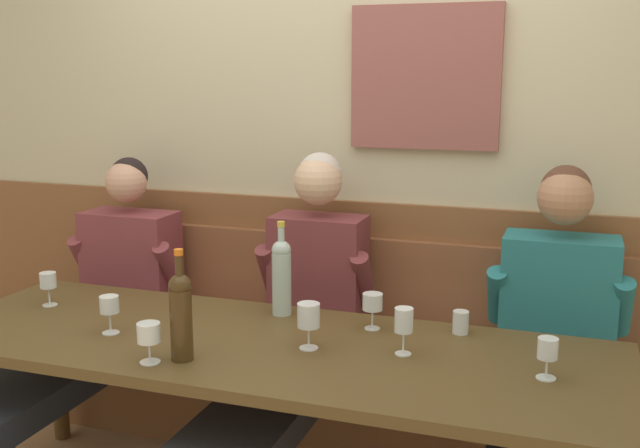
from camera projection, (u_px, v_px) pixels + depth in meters
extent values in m
cube|color=beige|center=(345.00, 133.00, 3.41)|extent=(6.80, 0.08, 2.80)
cube|color=#8E504C|center=(425.00, 78.00, 3.19)|extent=(0.64, 0.04, 0.61)
cube|color=brown|center=(340.00, 315.00, 3.53)|extent=(6.80, 0.03, 1.10)
cube|color=brown|center=(325.00, 400.00, 3.39)|extent=(2.81, 0.42, 0.44)
cube|color=brown|center=(325.00, 349.00, 3.34)|extent=(2.75, 0.39, 0.05)
cube|color=brown|center=(338.00, 283.00, 3.47)|extent=(2.81, 0.04, 0.45)
cube|color=#4F3C1F|center=(263.00, 347.00, 2.66)|extent=(2.51, 0.84, 0.04)
cylinder|color=#553A1A|center=(58.00, 367.00, 3.43)|extent=(0.07, 0.07, 0.70)
cube|color=#242A34|center=(55.00, 377.00, 3.11)|extent=(0.37, 1.11, 0.11)
cube|color=brown|center=(132.00, 267.00, 3.60)|extent=(0.44, 0.23, 0.53)
sphere|color=tan|center=(126.00, 182.00, 3.50)|extent=(0.19, 0.19, 0.19)
sphere|color=black|center=(129.00, 176.00, 3.52)|extent=(0.18, 0.18, 0.18)
cylinder|color=brown|center=(85.00, 260.00, 3.62)|extent=(0.08, 0.20, 0.27)
cylinder|color=brown|center=(169.00, 268.00, 3.47)|extent=(0.08, 0.20, 0.27)
cube|color=#2C2E34|center=(266.00, 410.00, 2.80)|extent=(0.34, 1.11, 0.11)
cube|color=brown|center=(319.00, 280.00, 3.29)|extent=(0.40, 0.22, 0.58)
sphere|color=#D8AF8F|center=(318.00, 181.00, 3.19)|extent=(0.21, 0.21, 0.21)
sphere|color=beige|center=(320.00, 174.00, 3.21)|extent=(0.19, 0.19, 0.19)
cylinder|color=brown|center=(270.00, 271.00, 3.31)|extent=(0.08, 0.20, 0.27)
cylinder|color=brown|center=(363.00, 280.00, 3.17)|extent=(0.08, 0.20, 0.27)
cube|color=#236D76|center=(558.00, 305.00, 2.97)|extent=(0.44, 0.23, 0.56)
sphere|color=#A87658|center=(565.00, 198.00, 2.87)|extent=(0.21, 0.21, 0.21)
sphere|color=brown|center=(566.00, 190.00, 2.89)|extent=(0.19, 0.19, 0.19)
cylinder|color=#236D76|center=(497.00, 295.00, 2.99)|extent=(0.08, 0.20, 0.27)
cylinder|color=#236D76|center=(622.00, 307.00, 2.84)|extent=(0.08, 0.20, 0.27)
cylinder|color=#3E2C15|center=(181.00, 325.00, 2.47)|extent=(0.07, 0.07, 0.24)
sphere|color=#3E2C15|center=(180.00, 285.00, 2.44)|extent=(0.07, 0.07, 0.07)
cylinder|color=#3E2C15|center=(179.00, 269.00, 2.43)|extent=(0.03, 0.03, 0.09)
cylinder|color=orange|center=(178.00, 252.00, 2.42)|extent=(0.03, 0.03, 0.02)
cylinder|color=#ABBFBA|center=(282.00, 284.00, 2.93)|extent=(0.08, 0.08, 0.25)
sphere|color=#ABBFBA|center=(281.00, 250.00, 2.90)|extent=(0.08, 0.08, 0.08)
cylinder|color=#ABBFBA|center=(281.00, 237.00, 2.89)|extent=(0.03, 0.03, 0.08)
cylinder|color=gold|center=(281.00, 224.00, 2.88)|extent=(0.03, 0.03, 0.02)
cylinder|color=silver|center=(309.00, 348.00, 2.59)|extent=(0.07, 0.07, 0.00)
cylinder|color=silver|center=(309.00, 337.00, 2.58)|extent=(0.01, 0.01, 0.07)
cylinder|color=silver|center=(309.00, 315.00, 2.56)|extent=(0.08, 0.08, 0.08)
cylinder|color=beige|center=(309.00, 323.00, 2.57)|extent=(0.07, 0.07, 0.03)
cylinder|color=silver|center=(372.00, 328.00, 2.79)|extent=(0.06, 0.06, 0.00)
cylinder|color=silver|center=(372.00, 319.00, 2.78)|extent=(0.01, 0.01, 0.07)
cylinder|color=silver|center=(373.00, 302.00, 2.76)|extent=(0.07, 0.07, 0.06)
cylinder|color=silver|center=(111.00, 333.00, 2.74)|extent=(0.06, 0.06, 0.00)
cylinder|color=silver|center=(110.00, 322.00, 2.73)|extent=(0.01, 0.01, 0.08)
cylinder|color=silver|center=(109.00, 304.00, 2.72)|extent=(0.07, 0.07, 0.06)
cylinder|color=silver|center=(546.00, 378.00, 2.34)|extent=(0.06, 0.06, 0.00)
cylinder|color=silver|center=(547.00, 368.00, 2.33)|extent=(0.01, 0.01, 0.06)
cylinder|color=silver|center=(548.00, 348.00, 2.32)|extent=(0.06, 0.06, 0.07)
cylinder|color=#EBDE7E|center=(547.00, 354.00, 2.32)|extent=(0.06, 0.06, 0.03)
cylinder|color=silver|center=(403.00, 354.00, 2.53)|extent=(0.06, 0.06, 0.00)
cylinder|color=silver|center=(403.00, 343.00, 2.53)|extent=(0.01, 0.01, 0.08)
cylinder|color=silver|center=(404.00, 320.00, 2.51)|extent=(0.06, 0.06, 0.08)
cylinder|color=#E1E38B|center=(404.00, 329.00, 2.52)|extent=(0.06, 0.06, 0.02)
cylinder|color=silver|center=(150.00, 362.00, 2.46)|extent=(0.07, 0.07, 0.00)
cylinder|color=silver|center=(150.00, 352.00, 2.46)|extent=(0.01, 0.01, 0.07)
cylinder|color=silver|center=(149.00, 333.00, 2.44)|extent=(0.08, 0.08, 0.06)
cylinder|color=silver|center=(50.00, 305.00, 3.06)|extent=(0.06, 0.06, 0.00)
cylinder|color=silver|center=(49.00, 296.00, 3.06)|extent=(0.01, 0.01, 0.07)
cylinder|color=silver|center=(48.00, 280.00, 3.04)|extent=(0.07, 0.07, 0.06)
cylinder|color=#E9D98C|center=(48.00, 285.00, 3.05)|extent=(0.06, 0.06, 0.02)
cylinder|color=silver|center=(461.00, 322.00, 2.73)|extent=(0.06, 0.06, 0.08)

